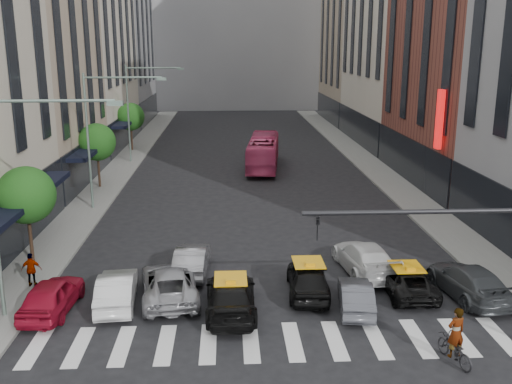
{
  "coord_description": "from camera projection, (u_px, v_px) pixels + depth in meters",
  "views": [
    {
      "loc": [
        -1.79,
        -17.87,
        10.87
      ],
      "look_at": [
        -0.43,
        8.71,
        4.0
      ],
      "focal_mm": 40.0,
      "sensor_mm": 36.0,
      "label": 1
    }
  ],
  "objects": [
    {
      "name": "ground",
      "position": [
        281.0,
        363.0,
        20.09
      ],
      "size": [
        160.0,
        160.0,
        0.0
      ],
      "primitive_type": "plane",
      "color": "black",
      "rests_on": "ground"
    },
    {
      "name": "sidewalk_left",
      "position": [
        114.0,
        176.0,
        48.51
      ],
      "size": [
        3.0,
        96.0,
        0.15
      ],
      "primitive_type": "cube",
      "color": "slate",
      "rests_on": "ground"
    },
    {
      "name": "sidewalk_right",
      "position": [
        380.0,
        173.0,
        49.65
      ],
      "size": [
        3.0,
        96.0,
        0.15
      ],
      "primitive_type": "cube",
      "color": "slate",
      "rests_on": "ground"
    },
    {
      "name": "building_left_b",
      "position": [
        26.0,
        30.0,
        43.33
      ],
      "size": [
        8.0,
        16.0,
        24.0
      ],
      "primitive_type": "cube",
      "color": "tan",
      "rests_on": "ground"
    },
    {
      "name": "building_left_d",
      "position": [
        115.0,
        14.0,
        78.35
      ],
      "size": [
        8.0,
        18.0,
        30.0
      ],
      "primitive_type": "cube",
      "color": "gray",
      "rests_on": "ground"
    },
    {
      "name": "building_right_b",
      "position": [
        470.0,
        17.0,
        43.79
      ],
      "size": [
        8.0,
        18.0,
        26.0
      ],
      "primitive_type": "cube",
      "color": "brown",
      "rests_on": "ground"
    },
    {
      "name": "building_right_d",
      "position": [
        359.0,
        22.0,
        80.29
      ],
      "size": [
        8.0,
        18.0,
        28.0
      ],
      "primitive_type": "cube",
      "color": "tan",
      "rests_on": "ground"
    },
    {
      "name": "building_far",
      "position": [
        236.0,
        2.0,
        97.78
      ],
      "size": [
        30.0,
        10.0,
        36.0
      ],
      "primitive_type": "cube",
      "color": "gray",
      "rests_on": "ground"
    },
    {
      "name": "tree_near",
      "position": [
        26.0,
        195.0,
        28.26
      ],
      "size": [
        2.88,
        2.88,
        4.95
      ],
      "color": "black",
      "rests_on": "sidewalk_left"
    },
    {
      "name": "tree_mid",
      "position": [
        97.0,
        142.0,
        43.74
      ],
      "size": [
        2.88,
        2.88,
        4.95
      ],
      "color": "black",
      "rests_on": "sidewalk_left"
    },
    {
      "name": "tree_far",
      "position": [
        131.0,
        117.0,
        59.21
      ],
      "size": [
        2.88,
        2.88,
        4.95
      ],
      "color": "black",
      "rests_on": "sidewalk_left"
    },
    {
      "name": "streetlamp_near",
      "position": [
        14.0,
        178.0,
        21.99
      ],
      "size": [
        5.38,
        0.25,
        9.0
      ],
      "color": "gray",
      "rests_on": "sidewalk_left"
    },
    {
      "name": "streetlamp_mid",
      "position": [
        101.0,
        123.0,
        37.46
      ],
      "size": [
        5.38,
        0.25,
        9.0
      ],
      "color": "gray",
      "rests_on": "sidewalk_left"
    },
    {
      "name": "streetlamp_far",
      "position": [
        138.0,
        100.0,
        52.93
      ],
      "size": [
        5.38,
        0.25,
        9.0
      ],
      "color": "gray",
      "rests_on": "sidewalk_left"
    },
    {
      "name": "liberty_sign",
      "position": [
        440.0,
        119.0,
        38.55
      ],
      "size": [
        0.3,
        0.7,
        4.0
      ],
      "color": "red",
      "rests_on": "ground"
    },
    {
      "name": "car_red",
      "position": [
        52.0,
        295.0,
        23.79
      ],
      "size": [
        2.02,
        4.42,
        1.47
      ],
      "primitive_type": "imported",
      "rotation": [
        0.0,
        0.0,
        3.08
      ],
      "color": "maroon",
      "rests_on": "ground"
    },
    {
      "name": "car_white_front",
      "position": [
        117.0,
        289.0,
        24.44
      ],
      "size": [
        1.9,
        4.47,
        1.43
      ],
      "primitive_type": "imported",
      "rotation": [
        0.0,
        0.0,
        3.23
      ],
      "color": "silver",
      "rests_on": "ground"
    },
    {
      "name": "car_silver",
      "position": [
        170.0,
        283.0,
        25.07
      ],
      "size": [
        3.07,
        5.45,
        1.44
      ],
      "primitive_type": "imported",
      "rotation": [
        0.0,
        0.0,
        3.28
      ],
      "color": "#95959A",
      "rests_on": "ground"
    },
    {
      "name": "taxi_left",
      "position": [
        231.0,
        296.0,
        23.76
      ],
      "size": [
        2.1,
        5.11,
        1.48
      ],
      "primitive_type": "imported",
      "rotation": [
        0.0,
        0.0,
        3.15
      ],
      "color": "black",
      "rests_on": "ground"
    },
    {
      "name": "taxi_center",
      "position": [
        308.0,
        279.0,
        25.48
      ],
      "size": [
        2.04,
        4.51,
        1.5
      ],
      "primitive_type": "imported",
      "rotation": [
        0.0,
        0.0,
        3.08
      ],
      "color": "black",
      "rests_on": "ground"
    },
    {
      "name": "car_grey_mid",
      "position": [
        356.0,
        296.0,
        24.02
      ],
      "size": [
        1.82,
        3.95,
        1.26
      ],
      "primitive_type": "imported",
      "rotation": [
        0.0,
        0.0,
        3.01
      ],
      "color": "#45474D",
      "rests_on": "ground"
    },
    {
      "name": "taxi_right",
      "position": [
        406.0,
        280.0,
        25.68
      ],
      "size": [
        2.06,
        4.42,
        1.23
      ],
      "primitive_type": "imported",
      "rotation": [
        0.0,
        0.0,
        3.14
      ],
      "color": "black",
      "rests_on": "ground"
    },
    {
      "name": "car_grey_curb",
      "position": [
        468.0,
        281.0,
        25.26
      ],
      "size": [
        2.67,
        5.26,
        1.46
      ],
      "primitive_type": "imported",
      "rotation": [
        0.0,
        0.0,
        3.27
      ],
      "color": "#373A3D",
      "rests_on": "ground"
    },
    {
      "name": "car_row2_left",
      "position": [
        192.0,
        259.0,
        27.87
      ],
      "size": [
        1.74,
        4.39,
        1.42
      ],
      "primitive_type": "imported",
      "rotation": [
        0.0,
        0.0,
        3.09
      ],
      "color": "gray",
      "rests_on": "ground"
    },
    {
      "name": "car_row2_right",
      "position": [
        364.0,
        258.0,
        27.98
      ],
      "size": [
        2.67,
        5.41,
        1.51
      ],
      "primitive_type": "imported",
      "rotation": [
        0.0,
        0.0,
        3.25
      ],
      "color": "silver",
      "rests_on": "ground"
    },
    {
      "name": "bus",
      "position": [
        263.0,
        152.0,
        51.57
      ],
      "size": [
        3.63,
        10.79,
        2.95
      ],
      "primitive_type": "imported",
      "rotation": [
        0.0,
        0.0,
        3.03
      ],
      "color": "#D03D6E",
      "rests_on": "ground"
    },
    {
      "name": "motorcycle",
      "position": [
        454.0,
        350.0,
        20.01
      ],
      "size": [
        1.13,
        1.99,
        0.99
      ],
      "primitive_type": "imported",
      "rotation": [
        0.0,
        0.0,
        3.41
      ],
      "color": "#232326",
      "rests_on": "ground"
    },
    {
      "name": "rider",
      "position": [
        458.0,
        313.0,
        19.65
      ],
      "size": [
        0.77,
        0.61,
        1.85
      ],
      "primitive_type": "imported",
      "rotation": [
        0.0,
        0.0,
        3.41
      ],
      "color": "gray",
      "rests_on": "motorcycle"
    },
    {
      "name": "pedestrian_far",
      "position": [
        32.0,
        270.0,
        26.0
      ],
      "size": [
        0.94,
        0.43,
        1.57
      ],
      "primitive_type": "imported",
      "rotation": [
        0.0,
        0.0,
        3.19
      ],
      "color": "gray",
      "rests_on": "sidewalk_left"
    }
  ]
}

